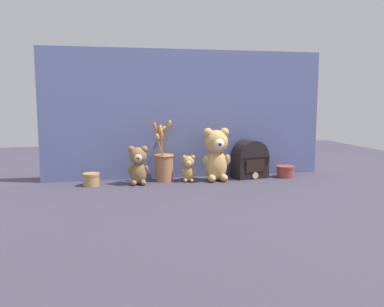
{
  "coord_description": "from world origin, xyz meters",
  "views": [
    {
      "loc": [
        -0.47,
        -2.2,
        0.46
      ],
      "look_at": [
        0.0,
        0.02,
        0.16
      ],
      "focal_mm": 38.0,
      "sensor_mm": 36.0,
      "label": 1
    }
  ],
  "objects_px": {
    "teddy_bear_medium": "(138,164)",
    "vintage_radio": "(250,161)",
    "flower_vase": "(164,163)",
    "decorative_tin_short": "(285,171)",
    "teddy_bear_small": "(189,168)",
    "decorative_tin_tall": "(91,179)",
    "teddy_bear_large": "(216,153)"
  },
  "relations": [
    {
      "from": "teddy_bear_large",
      "to": "decorative_tin_short",
      "type": "xyz_separation_m",
      "value": [
        0.43,
        0.02,
        -0.12
      ]
    },
    {
      "from": "teddy_bear_large",
      "to": "flower_vase",
      "type": "xyz_separation_m",
      "value": [
        -0.29,
        0.06,
        -0.06
      ]
    },
    {
      "from": "teddy_bear_small",
      "to": "decorative_tin_tall",
      "type": "xyz_separation_m",
      "value": [
        -0.54,
        0.0,
        -0.04
      ]
    },
    {
      "from": "teddy_bear_large",
      "to": "flower_vase",
      "type": "relative_size",
      "value": 0.88
    },
    {
      "from": "flower_vase",
      "to": "vintage_radio",
      "type": "relative_size",
      "value": 1.54
    },
    {
      "from": "teddy_bear_large",
      "to": "teddy_bear_small",
      "type": "height_order",
      "value": "teddy_bear_large"
    },
    {
      "from": "decorative_tin_tall",
      "to": "teddy_bear_large",
      "type": "bearing_deg",
      "value": -0.6
    },
    {
      "from": "flower_vase",
      "to": "vintage_radio",
      "type": "bearing_deg",
      "value": -1.14
    },
    {
      "from": "decorative_tin_short",
      "to": "teddy_bear_medium",
      "type": "bearing_deg",
      "value": -178.1
    },
    {
      "from": "decorative_tin_tall",
      "to": "decorative_tin_short",
      "type": "relative_size",
      "value": 0.84
    },
    {
      "from": "teddy_bear_medium",
      "to": "decorative_tin_short",
      "type": "bearing_deg",
      "value": 1.9
    },
    {
      "from": "flower_vase",
      "to": "decorative_tin_short",
      "type": "distance_m",
      "value": 0.73
    },
    {
      "from": "teddy_bear_small",
      "to": "decorative_tin_short",
      "type": "xyz_separation_m",
      "value": [
        0.59,
        0.01,
        -0.04
      ]
    },
    {
      "from": "decorative_tin_short",
      "to": "teddy_bear_large",
      "type": "bearing_deg",
      "value": -178.01
    },
    {
      "from": "teddy_bear_small",
      "to": "decorative_tin_short",
      "type": "height_order",
      "value": "teddy_bear_small"
    },
    {
      "from": "teddy_bear_small",
      "to": "teddy_bear_large",
      "type": "bearing_deg",
      "value": -2.37
    },
    {
      "from": "teddy_bear_small",
      "to": "teddy_bear_medium",
      "type": "bearing_deg",
      "value": -175.83
    },
    {
      "from": "flower_vase",
      "to": "decorative_tin_short",
      "type": "bearing_deg",
      "value": -3.54
    },
    {
      "from": "vintage_radio",
      "to": "decorative_tin_short",
      "type": "bearing_deg",
      "value": -9.3
    },
    {
      "from": "teddy_bear_small",
      "to": "vintage_radio",
      "type": "height_order",
      "value": "vintage_radio"
    },
    {
      "from": "teddy_bear_large",
      "to": "teddy_bear_medium",
      "type": "xyz_separation_m",
      "value": [
        -0.45,
        -0.01,
        -0.05
      ]
    },
    {
      "from": "teddy_bear_medium",
      "to": "vintage_radio",
      "type": "xyz_separation_m",
      "value": [
        0.67,
        0.06,
        -0.01
      ]
    },
    {
      "from": "decorative_tin_tall",
      "to": "teddy_bear_medium",
      "type": "bearing_deg",
      "value": -4.85
    },
    {
      "from": "teddy_bear_small",
      "to": "vintage_radio",
      "type": "distance_m",
      "value": 0.39
    },
    {
      "from": "teddy_bear_small",
      "to": "decorative_tin_tall",
      "type": "height_order",
      "value": "teddy_bear_small"
    },
    {
      "from": "teddy_bear_medium",
      "to": "teddy_bear_small",
      "type": "relative_size",
      "value": 1.4
    },
    {
      "from": "teddy_bear_large",
      "to": "vintage_radio",
      "type": "height_order",
      "value": "teddy_bear_large"
    },
    {
      "from": "teddy_bear_small",
      "to": "decorative_tin_short",
      "type": "distance_m",
      "value": 0.6
    },
    {
      "from": "teddy_bear_medium",
      "to": "teddy_bear_small",
      "type": "distance_m",
      "value": 0.29
    },
    {
      "from": "teddy_bear_medium",
      "to": "vintage_radio",
      "type": "distance_m",
      "value": 0.67
    },
    {
      "from": "teddy_bear_medium",
      "to": "decorative_tin_short",
      "type": "relative_size",
      "value": 2.0
    },
    {
      "from": "teddy_bear_small",
      "to": "flower_vase",
      "type": "distance_m",
      "value": 0.14
    }
  ]
}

